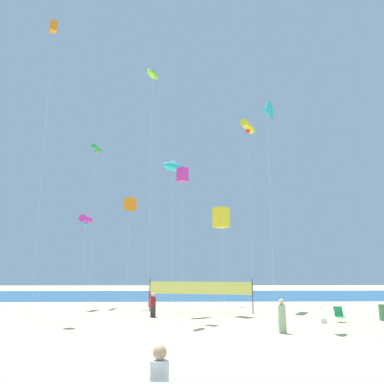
{
  "coord_description": "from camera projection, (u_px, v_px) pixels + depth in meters",
  "views": [
    {
      "loc": [
        -1.92,
        -18.91,
        3.06
      ],
      "look_at": [
        -1.25,
        10.11,
        8.9
      ],
      "focal_mm": 36.21,
      "sensor_mm": 36.0,
      "label": 1
    }
  ],
  "objects": [
    {
      "name": "kite_cyan_inflatable",
      "position": [
        173.0,
        167.0,
        29.29
      ],
      "size": [
        1.88,
        1.59,
        11.18
      ],
      "color": "silver",
      "rests_on": "ground"
    },
    {
      "name": "beach_handbag",
      "position": [
        324.0,
        321.0,
        22.53
      ],
      "size": [
        0.35,
        0.18,
        0.28
      ],
      "primitive_type": "cube",
      "color": "white",
      "rests_on": "ground"
    },
    {
      "name": "kite_green_tube",
      "position": [
        97.0,
        149.0,
        36.25
      ],
      "size": [
        0.61,
        1.7,
        14.44
      ],
      "color": "silver",
      "rests_on": "ground"
    },
    {
      "name": "ground_plane",
      "position": [
        224.0,
        337.0,
        17.98
      ],
      "size": [
        120.0,
        120.0,
        0.0
      ],
      "primitive_type": "plane",
      "color": "beige"
    },
    {
      "name": "kite_orange_box",
      "position": [
        53.0,
        28.0,
        29.21
      ],
      "size": [
        0.7,
        0.7,
        21.52
      ],
      "color": "silver",
      "rests_on": "ground"
    },
    {
      "name": "beachgoer_maroon_shirt",
      "position": [
        153.0,
        304.0,
        25.4
      ],
      "size": [
        0.36,
        0.36,
        1.56
      ],
      "rotation": [
        0.0,
        0.0,
        6.23
      ],
      "color": "#2D2D33",
      "rests_on": "ground"
    },
    {
      "name": "folding_beach_chair",
      "position": [
        339.0,
        314.0,
        23.02
      ],
      "size": [
        0.52,
        0.65,
        0.89
      ],
      "rotation": [
        0.0,
        0.0,
        0.33
      ],
      "color": "#1E8C4C",
      "rests_on": "ground"
    },
    {
      "name": "beachgoer_sage_shirt",
      "position": [
        282.0,
        315.0,
        19.1
      ],
      "size": [
        0.37,
        0.37,
        1.64
      ],
      "rotation": [
        0.0,
        0.0,
        0.69
      ],
      "color": "#99B28C",
      "rests_on": "ground"
    },
    {
      "name": "kite_magenta_tube",
      "position": [
        86.0,
        220.0,
        32.23
      ],
      "size": [
        0.84,
        1.59,
        7.49
      ],
      "color": "silver",
      "rests_on": "ground"
    },
    {
      "name": "kite_magenta_delta",
      "position": [
        223.0,
        223.0,
        35.14
      ],
      "size": [
        0.93,
        0.73,
        7.69
      ],
      "color": "silver",
      "rests_on": "ground"
    },
    {
      "name": "volleyball_net",
      "position": [
        200.0,
        289.0,
        28.54
      ],
      "size": [
        7.59,
        1.78,
        2.4
      ],
      "color": "#4C4C51",
      "rests_on": "ground"
    },
    {
      "name": "kite_yellow_tube",
      "position": [
        248.0,
        127.0,
        33.81
      ],
      "size": [
        1.59,
        2.28,
        15.67
      ],
      "color": "silver",
      "rests_on": "ground"
    },
    {
      "name": "kite_orange_delta",
      "position": [
        130.0,
        205.0,
        32.97
      ],
      "size": [
        1.27,
        0.83,
        9.17
      ],
      "color": "silver",
      "rests_on": "ground"
    },
    {
      "name": "kite_lime_inflatable",
      "position": [
        153.0,
        75.0,
        26.95
      ],
      "size": [
        1.0,
        1.48,
        16.81
      ],
      "color": "silver",
      "rests_on": "ground"
    },
    {
      "name": "ocean_band",
      "position": [
        198.0,
        295.0,
        47.31
      ],
      "size": [
        120.0,
        20.0,
        0.01
      ],
      "primitive_type": "cube",
      "color": "#28608C",
      "rests_on": "ground"
    },
    {
      "name": "kite_magenta_box",
      "position": [
        182.0,
        175.0,
        25.38
      ],
      "size": [
        0.8,
        0.8,
        9.64
      ],
      "color": "silver",
      "rests_on": "ground"
    },
    {
      "name": "trash_barrel",
      "position": [
        384.0,
        313.0,
        23.7
      ],
      "size": [
        0.55,
        0.55,
        0.96
      ],
      "primitive_type": "cylinder",
      "color": "#3F7F4C",
      "rests_on": "ground"
    },
    {
      "name": "kite_yellow_box",
      "position": [
        221.0,
        218.0,
        28.11
      ],
      "size": [
        1.27,
        1.27,
        7.5
      ],
      "color": "silver",
      "rests_on": "ground"
    },
    {
      "name": "beachgoer_plum_shirt",
      "position": [
        150.0,
        297.0,
        32.54
      ],
      "size": [
        0.36,
        0.36,
        1.57
      ],
      "rotation": [
        0.0,
        0.0,
        1.43
      ],
      "color": "#EA7260",
      "rests_on": "ground"
    },
    {
      "name": "kite_cyan_delta",
      "position": [
        267.0,
        111.0,
        23.83
      ],
      "size": [
        1.02,
        1.2,
        13.25
      ],
      "color": "silver",
      "rests_on": "ground"
    }
  ]
}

